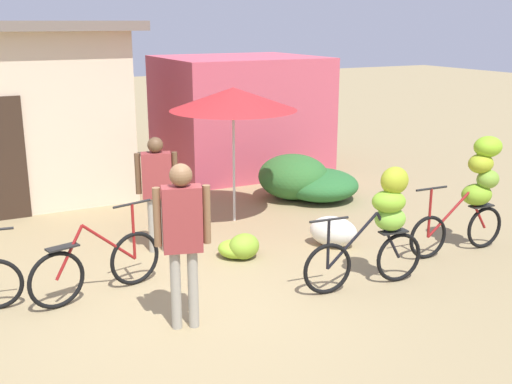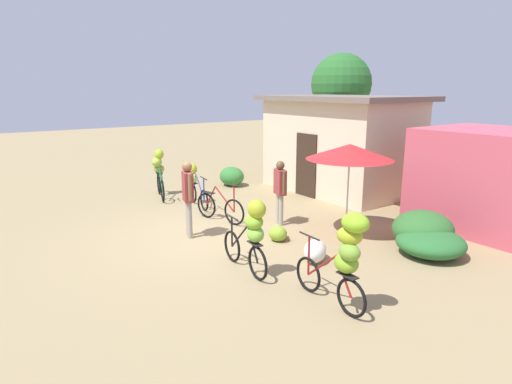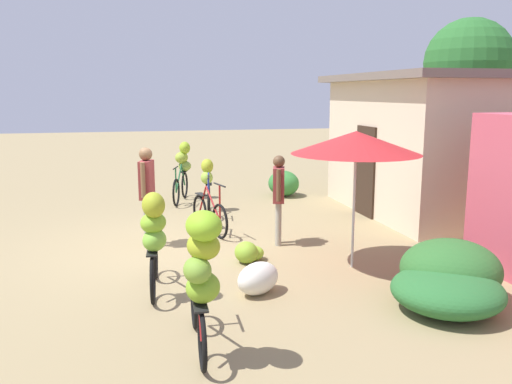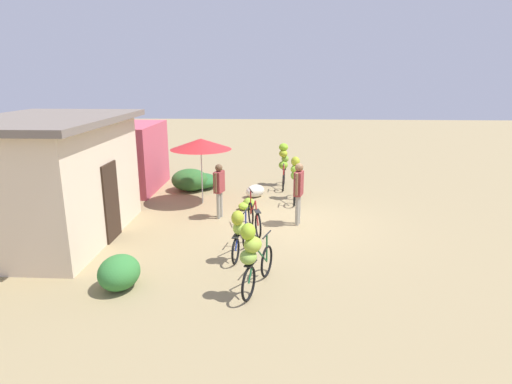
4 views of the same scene
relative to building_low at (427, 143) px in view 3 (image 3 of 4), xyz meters
The scene contains 16 objects.
ground_plane 6.39m from the building_low, 75.98° to the right, with size 60.00×60.00×0.00m, color #968259.
building_low is the anchor object (origin of this frame).
tree_behind_building 4.34m from the building_low, 134.04° to the left, with size 2.47×2.47×4.79m.
hedge_bush_front_left 3.93m from the building_low, 135.42° to the right, with size 0.98×0.81×0.68m, color #337834.
hedge_bush_front_right 5.63m from the building_low, 27.33° to the right, with size 1.27×1.33×0.81m, color #2F672C.
hedge_bush_mid 6.12m from the building_low, 28.09° to the right, with size 1.39×1.40×0.55m, color #2A672F.
market_umbrella 4.69m from the building_low, 44.17° to the right, with size 1.99×1.99×2.15m.
bicycle_leftmost 6.01m from the building_low, 117.60° to the right, with size 1.68×0.62×1.49m.
bicycle_near_pile 5.09m from the building_low, 102.83° to the right, with size 1.60×0.34×1.22m.
bicycle_center_loaded 5.32m from the building_low, 82.09° to the right, with size 1.64×0.47×1.05m.
bicycle_by_shop 7.49m from the building_low, 58.52° to the right, with size 1.63×0.45×1.47m.
bicycle_rightmost 8.35m from the building_low, 45.87° to the right, with size 1.61×0.45×1.62m.
banana_pile_on_ground 5.70m from the building_low, 60.51° to the right, with size 0.65×0.63×0.35m.
produce_sack 6.60m from the building_low, 50.42° to the right, with size 0.70×0.44×0.44m, color silver.
person_vendor 6.49m from the building_low, 78.07° to the right, with size 0.56×0.30×1.78m.
person_bystander 4.47m from the building_low, 65.67° to the right, with size 0.56×0.31×1.63m.
Camera 3 is at (9.42, -0.64, 2.72)m, focal length 37.63 mm.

